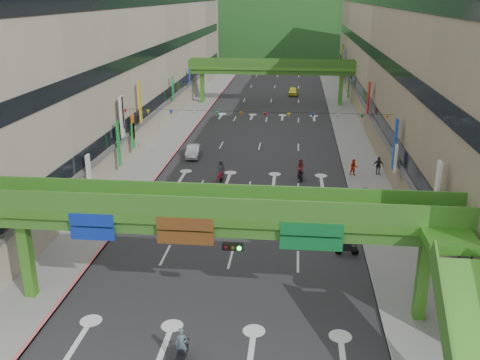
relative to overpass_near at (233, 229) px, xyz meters
The scene contains 22 objects.
road_slab 44.93m from the overpass_near, 91.20° to the left, with size 18.00×140.00×0.02m, color #28282B.
sidewalk_left 46.47m from the overpass_near, 104.97° to the left, with size 4.00×140.00×0.15m, color gray.
sidewalk_right 46.03m from the overpass_near, 77.29° to the left, with size 4.00×140.00×0.15m, color gray.
curb_left 46.02m from the overpass_near, 102.67° to the left, with size 0.20×140.00×0.18m, color #CC5959.
curb_right 45.65m from the overpass_near, 79.63° to the left, with size 0.20×140.00×0.18m, color gray.
building_row_left 49.02m from the overpass_near, 114.00° to the left, with size 12.80×95.00×19.00m.
building_row_right 48.30m from the overpass_near, 68.03° to the left, with size 12.80×95.00×19.00m.
overpass_near is the anchor object (origin of this frame).
overpass_far 59.63m from the overpass_near, 90.90° to the left, with size 28.00×2.20×7.10m.
hill_left 155.52m from the overpass_near, 95.88° to the left, with size 168.00×140.00×112.00m, color #1C4419.
hill_right 176.35m from the overpass_near, 82.15° to the left, with size 208.00×176.00×128.00m, color #1C4419.
bunting_string 24.65m from the overpass_near, 92.17° to the left, with size 26.00×0.36×0.47m.
scooter_rider_near 6.44m from the overpass_near, 114.00° to the right, with size 0.60×1.60×1.96m.
scooter_rider_mid 23.78m from the overpass_near, 80.72° to the left, with size 0.94×1.60×2.10m.
scooter_rider_left 16.57m from the overpass_near, 108.46° to the left, with size 1.05×1.60×2.07m.
scooter_rider_far 22.97m from the overpass_near, 99.55° to the left, with size 0.88×1.60×2.03m.
parked_scooter_row 14.88m from the overpass_near, 60.88° to the left, with size 1.60×9.35×1.08m.
car_silver 30.97m from the overpass_near, 104.75° to the left, with size 1.37×3.93×1.29m, color #BAB9C3.
car_yellow 68.32m from the overpass_near, 87.86° to the left, with size 1.69×4.20×1.43m, color yellow.
pedestrian_red 26.54m from the overpass_near, 70.20° to the left, with size 0.79×0.61×1.62m, color red.
pedestrian_dark 28.01m from the overpass_near, 65.97° to the left, with size 1.03×0.43×1.75m, color #24222B.
pedestrian_blue 18.85m from the overpass_near, 61.12° to the left, with size 0.87×0.56×1.86m, color #334351.
Camera 1 is at (3.95, -19.90, 16.85)m, focal length 40.00 mm.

